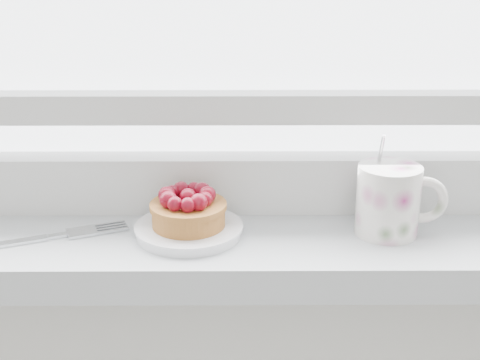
{
  "coord_description": "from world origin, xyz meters",
  "views": [
    {
      "loc": [
        -0.01,
        1.19,
        1.26
      ],
      "look_at": [
        -0.01,
        1.88,
        1.01
      ],
      "focal_mm": 50.0,
      "sensor_mm": 36.0,
      "label": 1
    }
  ],
  "objects_px": {
    "saucer": "(189,230)",
    "fork": "(30,240)",
    "floral_mug": "(391,199)",
    "raspberry_tart": "(188,208)"
  },
  "relations": [
    {
      "from": "fork",
      "to": "raspberry_tart",
      "type": "bearing_deg",
      "value": 5.79
    },
    {
      "from": "saucer",
      "to": "fork",
      "type": "distance_m",
      "value": 0.18
    },
    {
      "from": "saucer",
      "to": "fork",
      "type": "relative_size",
      "value": 0.59
    },
    {
      "from": "raspberry_tart",
      "to": "fork",
      "type": "relative_size",
      "value": 0.42
    },
    {
      "from": "raspberry_tart",
      "to": "floral_mug",
      "type": "height_order",
      "value": "floral_mug"
    },
    {
      "from": "floral_mug",
      "to": "fork",
      "type": "height_order",
      "value": "floral_mug"
    },
    {
      "from": "saucer",
      "to": "floral_mug",
      "type": "bearing_deg",
      "value": 0.95
    },
    {
      "from": "floral_mug",
      "to": "raspberry_tart",
      "type": "bearing_deg",
      "value": -179.12
    },
    {
      "from": "raspberry_tart",
      "to": "floral_mug",
      "type": "distance_m",
      "value": 0.23
    },
    {
      "from": "floral_mug",
      "to": "fork",
      "type": "relative_size",
      "value": 0.56
    }
  ]
}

